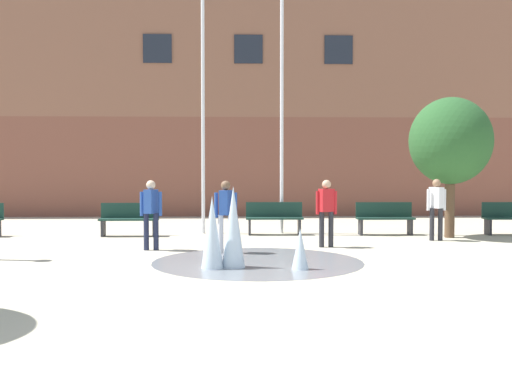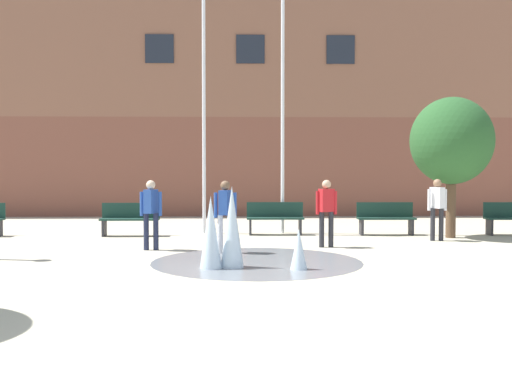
{
  "view_description": "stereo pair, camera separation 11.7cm",
  "coord_description": "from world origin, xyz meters",
  "px_view_note": "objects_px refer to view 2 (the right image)",
  "views": [
    {
      "loc": [
        -0.51,
        -6.47,
        1.84
      ],
      "look_at": [
        -0.02,
        7.72,
        1.3
      ],
      "focal_mm": 42.0,
      "sensor_mm": 36.0,
      "label": 1
    },
    {
      "loc": [
        -0.39,
        -6.48,
        1.84
      ],
      "look_at": [
        -0.02,
        7.72,
        1.3
      ],
      "focal_mm": 42.0,
      "sensor_mm": 36.0,
      "label": 2
    }
  ],
  "objects_px": {
    "park_bench_near_trashcan": "(386,218)",
    "flagpole_left": "(205,79)",
    "adult_watching": "(151,209)",
    "park_bench_center": "(275,218)",
    "teen_by_trashcan": "(225,211)",
    "flagpole_right": "(284,85)",
    "street_tree_near_building": "(452,141)",
    "adult_in_red": "(437,205)",
    "adult_near_bench": "(326,208)",
    "park_bench_under_left_flagpole": "(130,219)"
  },
  "relations": [
    {
      "from": "park_bench_near_trashcan",
      "to": "flagpole_left",
      "type": "bearing_deg",
      "value": 174.16
    },
    {
      "from": "park_bench_near_trashcan",
      "to": "adult_watching",
      "type": "distance_m",
      "value": 6.85
    },
    {
      "from": "park_bench_center",
      "to": "teen_by_trashcan",
      "type": "distance_m",
      "value": 3.94
    },
    {
      "from": "park_bench_near_trashcan",
      "to": "flagpole_left",
      "type": "relative_size",
      "value": 0.19
    },
    {
      "from": "teen_by_trashcan",
      "to": "flagpole_right",
      "type": "bearing_deg",
      "value": -3.05
    },
    {
      "from": "park_bench_center",
      "to": "street_tree_near_building",
      "type": "distance_m",
      "value": 5.21
    },
    {
      "from": "adult_in_red",
      "to": "street_tree_near_building",
      "type": "bearing_deg",
      "value": -71.5
    },
    {
      "from": "park_bench_near_trashcan",
      "to": "flagpole_right",
      "type": "relative_size",
      "value": 0.2
    },
    {
      "from": "flagpole_left",
      "to": "flagpole_right",
      "type": "distance_m",
      "value": 2.26
    },
    {
      "from": "adult_near_bench",
      "to": "flagpole_left",
      "type": "bearing_deg",
      "value": 108.6
    },
    {
      "from": "adult_watching",
      "to": "flagpole_right",
      "type": "distance_m",
      "value": 5.87
    },
    {
      "from": "street_tree_near_building",
      "to": "adult_in_red",
      "type": "bearing_deg",
      "value": -131.2
    },
    {
      "from": "park_bench_center",
      "to": "flagpole_right",
      "type": "relative_size",
      "value": 0.2
    },
    {
      "from": "park_bench_center",
      "to": "street_tree_near_building",
      "type": "height_order",
      "value": "street_tree_near_building"
    },
    {
      "from": "adult_near_bench",
      "to": "park_bench_under_left_flagpole",
      "type": "bearing_deg",
      "value": 128.17
    },
    {
      "from": "teen_by_trashcan",
      "to": "flagpole_left",
      "type": "height_order",
      "value": "flagpole_left"
    },
    {
      "from": "adult_near_bench",
      "to": "adult_in_red",
      "type": "xyz_separation_m",
      "value": [
        3.03,
        1.21,
        0.0
      ]
    },
    {
      "from": "park_bench_under_left_flagpole",
      "to": "flagpole_right",
      "type": "distance_m",
      "value": 5.75
    },
    {
      "from": "park_bench_under_left_flagpole",
      "to": "adult_in_red",
      "type": "height_order",
      "value": "adult_in_red"
    },
    {
      "from": "park_bench_center",
      "to": "adult_near_bench",
      "type": "distance_m",
      "value": 3.01
    },
    {
      "from": "park_bench_under_left_flagpole",
      "to": "adult_watching",
      "type": "bearing_deg",
      "value": -70.98
    },
    {
      "from": "park_bench_center",
      "to": "adult_near_bench",
      "type": "bearing_deg",
      "value": -69.39
    },
    {
      "from": "park_bench_near_trashcan",
      "to": "teen_by_trashcan",
      "type": "distance_m",
      "value": 5.69
    },
    {
      "from": "park_bench_near_trashcan",
      "to": "adult_near_bench",
      "type": "bearing_deg",
      "value": -127.82
    },
    {
      "from": "adult_in_red",
      "to": "adult_watching",
      "type": "bearing_deg",
      "value": 72.37
    },
    {
      "from": "adult_in_red",
      "to": "flagpole_left",
      "type": "xyz_separation_m",
      "value": [
        -6.07,
        1.96,
        3.48
      ]
    },
    {
      "from": "park_bench_near_trashcan",
      "to": "adult_near_bench",
      "type": "relative_size",
      "value": 1.01
    },
    {
      "from": "flagpole_left",
      "to": "park_bench_center",
      "type": "bearing_deg",
      "value": -11.11
    },
    {
      "from": "adult_watching",
      "to": "flagpole_left",
      "type": "distance_m",
      "value": 5.08
    },
    {
      "from": "park_bench_under_left_flagpole",
      "to": "park_bench_center",
      "type": "distance_m",
      "value": 4.03
    },
    {
      "from": "park_bench_under_left_flagpole",
      "to": "park_bench_near_trashcan",
      "type": "distance_m",
      "value": 7.13
    },
    {
      "from": "flagpole_right",
      "to": "street_tree_near_building",
      "type": "bearing_deg",
      "value": -16.21
    },
    {
      "from": "park_bench_center",
      "to": "park_bench_near_trashcan",
      "type": "xyz_separation_m",
      "value": [
        3.11,
        -0.13,
        0.0
      ]
    },
    {
      "from": "teen_by_trashcan",
      "to": "adult_in_red",
      "type": "height_order",
      "value": "same"
    },
    {
      "from": "teen_by_trashcan",
      "to": "street_tree_near_building",
      "type": "relative_size",
      "value": 0.42
    },
    {
      "from": "park_bench_under_left_flagpole",
      "to": "adult_in_red",
      "type": "bearing_deg",
      "value": -9.38
    },
    {
      "from": "adult_in_red",
      "to": "flagpole_left",
      "type": "relative_size",
      "value": 0.19
    },
    {
      "from": "adult_near_bench",
      "to": "adult_in_red",
      "type": "relative_size",
      "value": 1.0
    },
    {
      "from": "adult_near_bench",
      "to": "adult_watching",
      "type": "distance_m",
      "value": 4.08
    },
    {
      "from": "park_bench_center",
      "to": "flagpole_left",
      "type": "distance_m",
      "value": 4.43
    },
    {
      "from": "park_bench_center",
      "to": "teen_by_trashcan",
      "type": "relative_size",
      "value": 1.01
    },
    {
      "from": "park_bench_under_left_flagpole",
      "to": "park_bench_center",
      "type": "height_order",
      "value": "same"
    },
    {
      "from": "flagpole_right",
      "to": "flagpole_left",
      "type": "bearing_deg",
      "value": 180.0
    },
    {
      "from": "adult_near_bench",
      "to": "adult_watching",
      "type": "height_order",
      "value": "same"
    },
    {
      "from": "park_bench_center",
      "to": "park_bench_near_trashcan",
      "type": "relative_size",
      "value": 1.0
    },
    {
      "from": "adult_in_red",
      "to": "park_bench_center",
      "type": "bearing_deg",
      "value": 38.61
    },
    {
      "from": "flagpole_left",
      "to": "flagpole_right",
      "type": "height_order",
      "value": "flagpole_left"
    },
    {
      "from": "park_bench_near_trashcan",
      "to": "flagpole_left",
      "type": "height_order",
      "value": "flagpole_left"
    },
    {
      "from": "teen_by_trashcan",
      "to": "street_tree_near_building",
      "type": "height_order",
      "value": "street_tree_near_building"
    },
    {
      "from": "park_bench_under_left_flagpole",
      "to": "flagpole_right",
      "type": "height_order",
      "value": "flagpole_right"
    }
  ]
}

